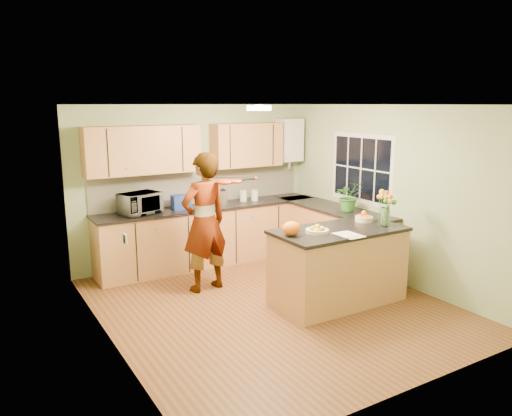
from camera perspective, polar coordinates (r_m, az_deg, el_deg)
floor at (r=6.46m, az=1.72°, el=-11.03°), size 4.50×4.50×0.00m
ceiling at (r=5.96m, az=1.88°, el=11.72°), size 4.00×4.50×0.02m
wall_back at (r=8.04m, az=-6.91°, el=2.73°), size 4.00×0.02×2.50m
wall_front at (r=4.43m, az=17.81°, el=-5.32°), size 4.00×0.02×2.50m
wall_left at (r=5.31m, az=-16.71°, el=-2.43°), size 0.02×4.50×2.50m
wall_right at (r=7.35m, az=15.04°, el=1.54°), size 0.02×4.50×2.50m
back_counter at (r=7.98m, az=-5.23°, el=-3.03°), size 3.64×0.62×0.94m
right_counter at (r=7.92m, az=8.81°, el=-3.23°), size 0.62×2.24×0.94m
splashback at (r=8.08m, az=-6.21°, el=2.43°), size 3.60×0.02×0.52m
upper_cabinets at (r=7.74m, az=-7.70°, el=6.84°), size 3.20×0.34×0.70m
boiler at (r=8.66m, az=3.83°, el=7.75°), size 0.40×0.30×0.86m
window_right at (r=7.72m, az=11.93°, el=4.43°), size 0.01×1.30×1.05m
light_switch at (r=4.74m, az=-14.74°, el=-3.40°), size 0.02×0.09×0.09m
ceiling_lamp at (r=6.21m, az=0.34°, el=11.37°), size 0.30×0.30×0.07m
peninsula_island at (r=6.49m, az=9.35°, el=-6.51°), size 1.69×0.87×0.97m
fruit_dish at (r=6.13m, az=7.01°, el=-2.44°), size 0.28×0.28×0.10m
orange_bowl at (r=6.81m, az=12.23°, el=-1.03°), size 0.23×0.23×0.14m
flower_vase at (r=6.56m, az=14.63°, el=0.99°), size 0.29×0.29×0.53m
orange_bag at (r=5.95m, az=4.07°, el=-2.34°), size 0.29×0.27×0.17m
papers at (r=6.07m, az=10.61°, el=-3.03°), size 0.24×0.33×0.01m
violinist at (r=6.74m, az=-5.91°, el=-1.66°), size 0.75×0.55×1.89m
violin at (r=6.52m, az=-3.60°, el=3.01°), size 0.60×0.52×0.15m
microwave at (r=7.42m, az=-13.14°, el=0.52°), size 0.65×0.53×0.31m
blue_box at (r=7.65m, az=-8.58°, el=0.67°), size 0.28×0.21×0.21m
kettle at (r=7.94m, az=-3.79°, el=1.29°), size 0.16×0.16×0.30m
jar_cream at (r=8.18m, az=-1.46°, el=1.41°), size 0.12×0.12×0.18m
jar_white at (r=8.23m, az=-0.15°, el=1.46°), size 0.14×0.14×0.18m
potted_plant at (r=7.53m, az=10.56°, el=1.35°), size 0.52×0.49×0.46m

